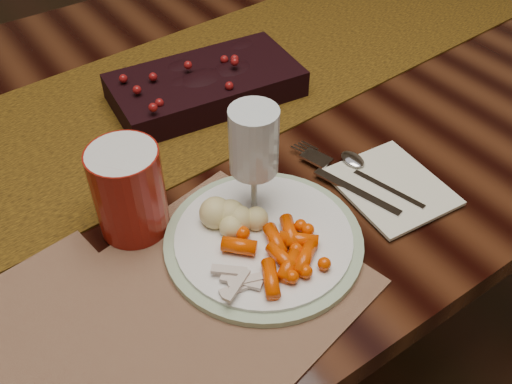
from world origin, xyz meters
TOP-DOWN VIEW (x-y plane):
  - floor at (0.00, 0.00)m, footprint 5.00×5.00m
  - dining_table at (0.00, 0.00)m, footprint 1.80×1.00m
  - table_runner at (0.05, 0.06)m, footprint 1.87×0.49m
  - centerpiece at (0.10, 0.03)m, footprint 0.33×0.20m
  - placemat_main at (-0.15, -0.33)m, footprint 0.46×0.37m
  - dinner_plate at (-0.01, -0.30)m, footprint 0.33×0.33m
  - baby_carrots at (-0.01, -0.34)m, footprint 0.14×0.13m
  - mashed_potatoes at (-0.03, -0.26)m, footprint 0.09×0.09m
  - turkey_shreds at (-0.09, -0.34)m, footprint 0.07×0.07m
  - napkin at (0.20, -0.32)m, footprint 0.15×0.17m
  - fork at (0.15, -0.28)m, footprint 0.07×0.18m
  - spoon at (0.19, -0.30)m, footprint 0.06×0.14m
  - red_cup at (-0.13, -0.18)m, footprint 0.11×0.11m
  - wine_glass at (0.01, -0.25)m, footprint 0.06×0.06m

SIDE VIEW (x-z plane):
  - floor at x=0.00m, z-range 0.00..0.00m
  - dining_table at x=0.00m, z-range 0.00..0.75m
  - table_runner at x=0.05m, z-range 0.75..0.75m
  - placemat_main at x=-0.15m, z-range 0.75..0.75m
  - napkin at x=0.20m, z-range 0.75..0.76m
  - spoon at x=0.19m, z-range 0.76..0.76m
  - dinner_plate at x=-0.01m, z-range 0.75..0.77m
  - fork at x=0.15m, z-range 0.76..0.76m
  - turkey_shreds at x=-0.09m, z-range 0.77..0.78m
  - baby_carrots at x=-0.01m, z-range 0.77..0.79m
  - centerpiece at x=0.10m, z-range 0.75..0.82m
  - mashed_potatoes at x=-0.03m, z-range 0.77..0.81m
  - red_cup at x=-0.13m, z-range 0.75..0.88m
  - wine_glass at x=0.01m, z-range 0.75..0.92m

